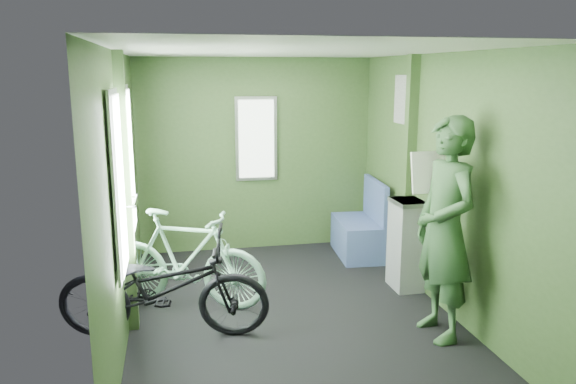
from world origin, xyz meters
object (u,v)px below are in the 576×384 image
bicycle_black (166,338)px  bench_seat (360,233)px  passenger (445,229)px  bicycle_mint (187,306)px  waste_box (406,244)px

bicycle_black → bench_seat: size_ratio=1.89×
bench_seat → passenger: bearing=-86.6°
passenger → bicycle_mint: bearing=-120.4°
bicycle_black → bicycle_mint: bearing=-6.3°
bicycle_mint → bench_seat: 2.35m
bicycle_mint → passenger: size_ratio=0.85×
bicycle_black → bench_seat: bearing=-42.3°
bicycle_black → passenger: 2.43m
bicycle_black → waste_box: size_ratio=1.87×
waste_box → bicycle_mint: bearing=-179.3°
passenger → waste_box: bearing=168.2°
bicycle_black → waste_box: 2.49m
waste_box → bench_seat: size_ratio=1.01×
bicycle_mint → bicycle_black: bearing=-172.1°
passenger → waste_box: 1.14m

